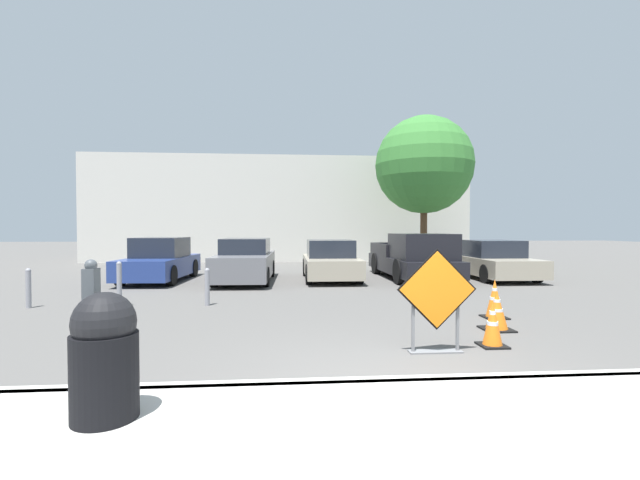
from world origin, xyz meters
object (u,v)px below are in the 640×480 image
(traffic_cone_nearest, at_px, (492,324))
(bollard_second, at_px, (119,283))
(parked_car_nearest, at_px, (160,261))
(pickup_truck, at_px, (414,259))
(traffic_cone_second, at_px, (497,311))
(road_closed_sign, at_px, (437,297))
(parked_car_third, at_px, (330,261))
(parked_car_fourth, at_px, (493,261))
(bollard_nearest, at_px, (207,286))
(parking_meter, at_px, (91,306))
(traffic_cone_third, at_px, (495,299))
(parked_car_second, at_px, (246,261))
(trash_bin, at_px, (105,355))
(bollard_third, at_px, (28,287))

(traffic_cone_nearest, xyz_separation_m, bollard_second, (-6.94, 3.87, 0.21))
(parked_car_nearest, relative_size, pickup_truck, 0.77)
(traffic_cone_second, bearing_deg, traffic_cone_nearest, -120.08)
(road_closed_sign, height_order, bollard_second, road_closed_sign)
(parked_car_nearest, bearing_deg, road_closed_sign, 128.30)
(parked_car_third, bearing_deg, parked_car_fourth, 179.05)
(bollard_nearest, xyz_separation_m, bollard_second, (-1.98, -0.00, 0.09))
(traffic_cone_second, height_order, parking_meter, parking_meter)
(traffic_cone_third, height_order, parking_meter, parking_meter)
(parked_car_nearest, xyz_separation_m, parked_car_second, (2.94, -0.38, 0.00))
(parking_meter, bearing_deg, traffic_cone_third, 34.48)
(traffic_cone_second, xyz_separation_m, parked_car_third, (-2.14, 7.76, 0.30))
(bollard_second, height_order, parking_meter, parking_meter)
(traffic_cone_nearest, relative_size, parked_car_second, 0.16)
(traffic_cone_nearest, bearing_deg, parked_car_fourth, 63.40)
(trash_bin, bearing_deg, bollard_second, 109.65)
(road_closed_sign, bearing_deg, pickup_truck, 74.99)
(road_closed_sign, xyz_separation_m, traffic_cone_second, (1.56, 1.28, -0.46))
(traffic_cone_nearest, xyz_separation_m, pickup_truck, (1.39, 8.53, 0.40))
(traffic_cone_nearest, xyz_separation_m, parked_car_second, (-4.50, 8.47, 0.34))
(traffic_cone_nearest, bearing_deg, parked_car_second, 117.99)
(parked_car_fourth, bearing_deg, bollard_third, 20.39)
(parked_car_second, xyz_separation_m, parking_meter, (-0.43, -10.57, 0.39))
(parked_car_third, height_order, bollard_nearest, parked_car_third)
(traffic_cone_third, relative_size, parked_car_second, 0.17)
(parking_meter, bearing_deg, bollard_third, 123.70)
(bollard_nearest, bearing_deg, traffic_cone_third, -17.29)
(traffic_cone_second, height_order, parked_car_second, parked_car_second)
(traffic_cone_second, height_order, pickup_truck, pickup_truck)
(parked_car_third, xyz_separation_m, bollard_nearest, (-3.40, -4.89, -0.18))
(trash_bin, height_order, parking_meter, parking_meter)
(parked_car_fourth, distance_m, bollard_nearest, 10.43)
(bollard_nearest, bearing_deg, bollard_third, -180.00)
(traffic_cone_third, height_order, parked_car_third, parked_car_third)
(traffic_cone_nearest, distance_m, bollard_nearest, 6.29)
(road_closed_sign, height_order, trash_bin, road_closed_sign)
(parked_car_fourth, distance_m, trash_bin, 14.26)
(bollard_nearest, relative_size, bollard_third, 0.97)
(parking_meter, bearing_deg, parked_car_third, 72.75)
(traffic_cone_nearest, relative_size, parked_car_third, 0.17)
(parked_car_fourth, distance_m, parking_meter, 14.19)
(traffic_cone_second, distance_m, parking_meter, 6.38)
(pickup_truck, bearing_deg, parked_car_third, -5.39)
(parked_car_second, xyz_separation_m, parked_car_fourth, (8.83, 0.17, -0.05))
(traffic_cone_nearest, distance_m, traffic_cone_third, 2.26)
(parked_car_third, distance_m, bollard_nearest, 5.96)
(traffic_cone_second, xyz_separation_m, parked_car_fourth, (3.74, 7.63, 0.29))
(pickup_truck, bearing_deg, traffic_cone_third, 86.10)
(trash_bin, relative_size, parking_meter, 0.81)
(trash_bin, distance_m, bollard_second, 6.68)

